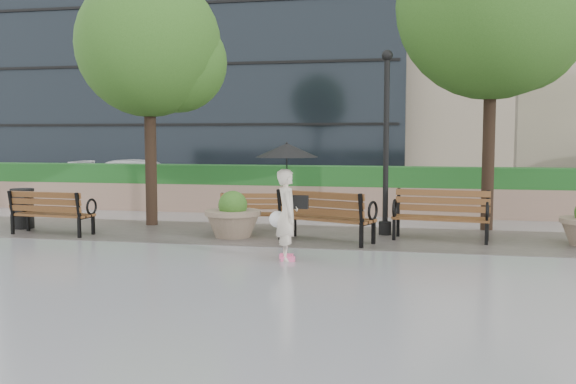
% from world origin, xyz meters
% --- Properties ---
extents(ground, '(100.00, 100.00, 0.00)m').
position_xyz_m(ground, '(0.00, 0.00, 0.00)').
color(ground, gray).
rests_on(ground, ground).
extents(cobble_strip, '(28.00, 3.20, 0.01)m').
position_xyz_m(cobble_strip, '(0.00, 3.00, 0.01)').
color(cobble_strip, '#383330').
rests_on(cobble_strip, ground).
extents(hedge_wall, '(24.00, 0.80, 1.35)m').
position_xyz_m(hedge_wall, '(0.00, 7.00, 0.66)').
color(hedge_wall, '#8F6F5C').
rests_on(hedge_wall, ground).
extents(asphalt_street, '(40.00, 7.00, 0.00)m').
position_xyz_m(asphalt_street, '(0.00, 11.00, 0.00)').
color(asphalt_street, black).
rests_on(asphalt_street, ground).
extents(bench_0, '(1.88, 0.90, 0.97)m').
position_xyz_m(bench_0, '(-6.33, 2.00, 0.29)').
color(bench_0, brown).
rests_on(bench_0, ground).
extents(bench_1, '(1.66, 0.91, 0.85)m').
position_xyz_m(bench_1, '(-2.12, 3.49, 0.25)').
color(bench_1, brown).
rests_on(bench_1, ground).
extents(bench_2, '(2.12, 1.44, 1.06)m').
position_xyz_m(bench_2, '(-0.25, 2.22, 0.32)').
color(bench_2, brown).
rests_on(bench_2, ground).
extents(bench_3, '(2.03, 1.01, 1.05)m').
position_xyz_m(bench_3, '(2.07, 2.88, 0.31)').
color(bench_3, brown).
rests_on(bench_3, ground).
extents(planter_left, '(1.21, 1.21, 1.01)m').
position_xyz_m(planter_left, '(-2.31, 2.45, 0.40)').
color(planter_left, '#7F6B56').
rests_on(planter_left, ground).
extents(trash_bin, '(0.54, 0.54, 0.90)m').
position_xyz_m(trash_bin, '(-7.55, 2.73, 0.45)').
color(trash_bin, black).
rests_on(trash_bin, ground).
extents(lamppost, '(0.28, 0.28, 4.04)m').
position_xyz_m(lamppost, '(0.89, 3.45, 1.78)').
color(lamppost, black).
rests_on(lamppost, ground).
extents(tree_0, '(3.54, 3.46, 6.10)m').
position_xyz_m(tree_0, '(-4.66, 3.98, 4.26)').
color(tree_0, black).
rests_on(tree_0, ground).
extents(tree_1, '(4.33, 4.33, 7.34)m').
position_xyz_m(tree_1, '(3.32, 4.76, 5.04)').
color(tree_1, black).
rests_on(tree_1, ground).
extents(car_left, '(5.01, 2.59, 1.39)m').
position_xyz_m(car_left, '(-7.47, 9.55, 0.69)').
color(car_left, white).
rests_on(car_left, ground).
extents(car_right, '(3.80, 1.95, 1.19)m').
position_xyz_m(car_right, '(-2.76, 10.05, 0.60)').
color(car_right, white).
rests_on(car_right, ground).
extents(pedestrian, '(1.12, 1.12, 2.05)m').
position_xyz_m(pedestrian, '(-0.66, 0.25, 1.25)').
color(pedestrian, beige).
rests_on(pedestrian, ground).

